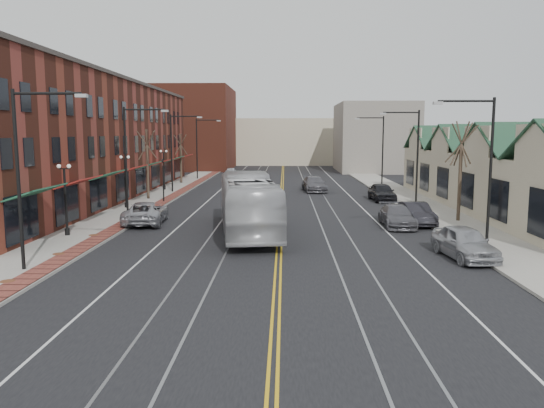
{
  "coord_description": "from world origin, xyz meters",
  "views": [
    {
      "loc": [
        0.29,
        -23.07,
        6.26
      ],
      "look_at": [
        -0.47,
        8.58,
        2.0
      ],
      "focal_mm": 35.0,
      "sensor_mm": 36.0,
      "label": 1
    }
  ],
  "objects_px": {
    "transit_bus": "(248,204)",
    "parked_car_a": "(465,242)",
    "parked_car_b": "(416,214)",
    "parked_car_c": "(397,216)",
    "parked_suv": "(146,213)",
    "parked_car_d": "(382,192)"
  },
  "relations": [
    {
      "from": "parked_car_b",
      "to": "parked_car_c",
      "type": "xyz_separation_m",
      "value": [
        -1.45,
        -0.84,
        -0.04
      ]
    },
    {
      "from": "transit_bus",
      "to": "parked_car_b",
      "type": "bearing_deg",
      "value": -171.66
    },
    {
      "from": "parked_car_d",
      "to": "transit_bus",
      "type": "bearing_deg",
      "value": -128.12
    },
    {
      "from": "transit_bus",
      "to": "parked_car_a",
      "type": "relative_size",
      "value": 2.75
    },
    {
      "from": "transit_bus",
      "to": "parked_car_c",
      "type": "xyz_separation_m",
      "value": [
        9.85,
        2.38,
        -1.13
      ]
    },
    {
      "from": "parked_car_b",
      "to": "parked_car_d",
      "type": "distance_m",
      "value": 12.76
    },
    {
      "from": "parked_suv",
      "to": "transit_bus",
      "type": "bearing_deg",
      "value": 151.95
    },
    {
      "from": "transit_bus",
      "to": "parked_car_d",
      "type": "distance_m",
      "value": 19.61
    },
    {
      "from": "parked_car_a",
      "to": "parked_car_c",
      "type": "distance_m",
      "value": 9.2
    },
    {
      "from": "parked_car_a",
      "to": "parked_car_b",
      "type": "bearing_deg",
      "value": 83.58
    },
    {
      "from": "parked_suv",
      "to": "parked_car_c",
      "type": "bearing_deg",
      "value": 172.37
    },
    {
      "from": "parked_car_c",
      "to": "parked_car_d",
      "type": "xyz_separation_m",
      "value": [
        1.45,
        13.61,
        0.11
      ]
    },
    {
      "from": "parked_car_a",
      "to": "parked_car_d",
      "type": "bearing_deg",
      "value": 83.58
    },
    {
      "from": "transit_bus",
      "to": "parked_car_a",
      "type": "xyz_separation_m",
      "value": [
        11.3,
        -6.7,
        -1.02
      ]
    },
    {
      "from": "parked_car_b",
      "to": "parked_suv",
      "type": "bearing_deg",
      "value": 175.97
    },
    {
      "from": "parked_car_b",
      "to": "parked_car_c",
      "type": "distance_m",
      "value": 1.68
    },
    {
      "from": "transit_bus",
      "to": "parked_car_b",
      "type": "relative_size",
      "value": 2.87
    },
    {
      "from": "transit_bus",
      "to": "parked_car_a",
      "type": "distance_m",
      "value": 13.18
    },
    {
      "from": "parked_car_c",
      "to": "parked_suv",
      "type": "bearing_deg",
      "value": 179.1
    },
    {
      "from": "parked_suv",
      "to": "parked_car_b",
      "type": "height_order",
      "value": "parked_suv"
    },
    {
      "from": "parked_car_a",
      "to": "parked_car_c",
      "type": "relative_size",
      "value": 0.97
    },
    {
      "from": "parked_car_b",
      "to": "parked_car_c",
      "type": "height_order",
      "value": "parked_car_b"
    }
  ]
}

